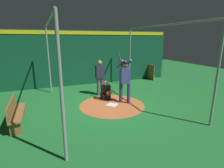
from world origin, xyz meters
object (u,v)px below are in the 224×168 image
(catcher, at_px, (106,92))
(baseball_0, at_px, (115,104))
(umpire, at_px, (100,76))
(bat_rack, at_px, (149,72))
(home_plate, at_px, (112,105))
(bench, at_px, (16,112))
(batter, at_px, (125,77))

(catcher, bearing_deg, baseball_0, 10.91)
(baseball_0, bearing_deg, umpire, -173.29)
(bat_rack, bearing_deg, umpire, -63.08)
(home_plate, height_order, bench, bench)
(catcher, xyz_separation_m, bat_rack, (-3.04, 4.43, 0.13))
(catcher, height_order, umpire, umpire)
(home_plate, relative_size, bat_rack, 0.36)
(catcher, relative_size, bench, 0.52)
(home_plate, xyz_separation_m, batter, (-0.07, 0.63, 1.19))
(home_plate, distance_m, batter, 1.35)
(bat_rack, distance_m, baseball_0, 5.77)
(home_plate, bearing_deg, catcher, 179.75)
(umpire, height_order, baseball_0, umpire)
(home_plate, bearing_deg, bench, -82.61)
(batter, bearing_deg, catcher, -139.16)
(bench, height_order, baseball_0, bench)
(umpire, xyz_separation_m, bat_rack, (-2.27, 4.46, -0.52))
(bench, xyz_separation_m, baseball_0, (-0.47, 3.81, -0.40))
(bat_rack, relative_size, bench, 0.66)
(catcher, xyz_separation_m, baseball_0, (0.80, 0.15, -0.32))
(home_plate, relative_size, batter, 0.19)
(umpire, relative_size, baseball_0, 24.12)
(bench, bearing_deg, umpire, 119.46)
(catcher, relative_size, bat_rack, 0.78)
(home_plate, distance_m, bench, 3.70)
(umpire, bearing_deg, bat_rack, 116.92)
(batter, distance_m, bench, 4.38)
(home_plate, height_order, baseball_0, baseball_0)
(catcher, distance_m, baseball_0, 0.88)
(catcher, xyz_separation_m, umpire, (-0.77, -0.03, 0.65))
(home_plate, relative_size, bench, 0.23)
(catcher, distance_m, bat_rack, 5.37)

